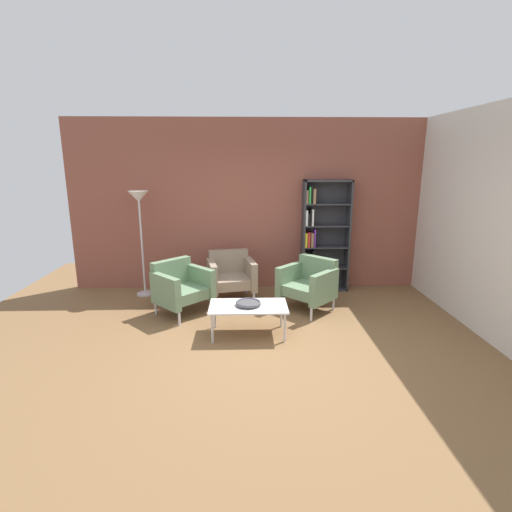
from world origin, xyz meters
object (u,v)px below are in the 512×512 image
armchair_near_window (309,283)px  armchair_corner_red (181,286)px  coffee_table_low (248,308)px  armchair_spare_guest (231,275)px  bookshelf_tall (321,238)px  decorative_bowl (248,303)px  floor_lamp_torchiere (139,209)px

armchair_near_window → armchair_corner_red: (-1.91, -0.10, 0.00)m
coffee_table_low → armchair_corner_red: size_ratio=1.06×
armchair_near_window → armchair_spare_guest: bearing=-156.7°
bookshelf_tall → armchair_corner_red: bearing=-154.8°
coffee_table_low → decorative_bowl: (-0.00, -0.00, 0.07)m
coffee_table_low → bookshelf_tall: bearing=55.3°
coffee_table_low → armchair_near_window: armchair_near_window is taller
floor_lamp_torchiere → coffee_table_low: bearing=-43.1°
bookshelf_tall → armchair_corner_red: bookshelf_tall is taller
decorative_bowl → floor_lamp_torchiere: 2.58m
decorative_bowl → floor_lamp_torchiere: (-1.73, 1.62, 1.01)m
decorative_bowl → armchair_spare_guest: armchair_spare_guest is taller
bookshelf_tall → armchair_near_window: size_ratio=2.00×
decorative_bowl → coffee_table_low: bearing=63.4°
bookshelf_tall → armchair_near_window: (-0.34, -0.96, -0.51)m
coffee_table_low → armchair_spare_guest: bearing=101.3°
armchair_spare_guest → floor_lamp_torchiere: bearing=157.2°
armchair_spare_guest → armchair_corner_red: 0.91m
bookshelf_tall → armchair_near_window: bookshelf_tall is taller
coffee_table_low → floor_lamp_torchiere: 2.61m
coffee_table_low → armchair_corner_red: 1.25m
decorative_bowl → armchair_corner_red: 1.25m
coffee_table_low → armchair_corner_red: armchair_corner_red is taller
decorative_bowl → armchair_corner_red: bearing=141.9°
armchair_spare_guest → armchair_corner_red: size_ratio=0.88×
armchair_spare_guest → armchair_corner_red: same height
armchair_near_window → floor_lamp_torchiere: (-2.66, 0.75, 1.03)m
bookshelf_tall → decorative_bowl: size_ratio=5.94×
bookshelf_tall → floor_lamp_torchiere: bookshelf_tall is taller
floor_lamp_torchiere → bookshelf_tall: bearing=3.9°
coffee_table_low → armchair_corner_red: (-0.98, 0.77, 0.05)m
coffee_table_low → armchair_near_window: size_ratio=1.05×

